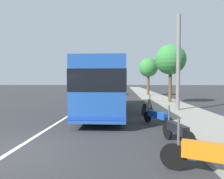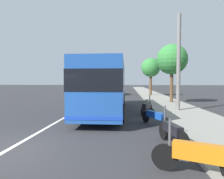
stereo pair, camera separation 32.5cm
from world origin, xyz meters
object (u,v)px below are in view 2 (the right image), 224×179
at_px(car_far_distant, 81,91).
at_px(car_ahead_same_lane, 94,89).
at_px(coach_bus, 106,86).
at_px(motorcycle_angled, 198,156).
at_px(roadside_tree_far_block, 151,68).
at_px(utility_pole, 178,63).
at_px(roadside_tree_mid_block, 172,60).
at_px(motorcycle_nearest_curb, 155,117).
at_px(car_behind_bus, 118,90).
at_px(motorcycle_far_end, 172,132).
at_px(car_oncoming, 100,88).
at_px(motorcycle_mid_row, 147,107).

distance_m(car_far_distant, car_ahead_same_lane, 9.59).
bearing_deg(car_ahead_same_lane, coach_bus, 16.35).
bearing_deg(motorcycle_angled, roadside_tree_far_block, -73.02).
bearing_deg(utility_pole, car_far_distant, 38.83).
height_order(car_far_distant, roadside_tree_mid_block, roadside_tree_mid_block).
bearing_deg(motorcycle_angled, motorcycle_nearest_curb, -65.68).
bearing_deg(car_behind_bus, car_far_distant, 133.73).
bearing_deg(motorcycle_angled, motorcycle_far_end, -66.07).
bearing_deg(car_oncoming, car_far_distant, -2.48).
bearing_deg(motorcycle_far_end, roadside_tree_mid_block, -25.25).
bearing_deg(car_far_distant, motorcycle_mid_row, 25.83).
bearing_deg(motorcycle_nearest_curb, roadside_tree_mid_block, -43.53).
bearing_deg(motorcycle_angled, roadside_tree_mid_block, -79.21).
relative_size(car_far_distant, utility_pole, 0.61).
bearing_deg(roadside_tree_mid_block, car_ahead_same_lane, 32.37).
relative_size(car_oncoming, roadside_tree_mid_block, 0.74).
xyz_separation_m(motorcycle_angled, motorcycle_far_end, (2.05, 0.10, -0.01)).
height_order(coach_bus, roadside_tree_far_block, roadside_tree_far_block).
bearing_deg(roadside_tree_mid_block, motorcycle_far_end, 167.47).
bearing_deg(car_far_distant, car_behind_bus, 131.31).
bearing_deg(car_behind_bus, coach_bus, 178.33).
height_order(coach_bus, motorcycle_mid_row, coach_bus).
distance_m(motorcycle_angled, car_far_distant, 23.41).
bearing_deg(coach_bus, car_oncoming, 8.79).
bearing_deg(motorcycle_far_end, coach_bus, 11.06).
relative_size(roadside_tree_mid_block, roadside_tree_far_block, 1.02).
height_order(motorcycle_angled, motorcycle_far_end, motorcycle_far_end).
bearing_deg(roadside_tree_far_block, motorcycle_far_end, 175.12).
relative_size(car_ahead_same_lane, roadside_tree_far_block, 0.83).
bearing_deg(roadside_tree_mid_block, car_oncoming, 24.07).
height_order(car_ahead_same_lane, roadside_tree_mid_block, roadside_tree_mid_block).
height_order(car_oncoming, roadside_tree_far_block, roadside_tree_far_block).
bearing_deg(motorcycle_nearest_curb, car_behind_bus, -19.08).
height_order(car_oncoming, roadside_tree_mid_block, roadside_tree_mid_block).
distance_m(car_far_distant, car_oncoming, 16.82).
relative_size(car_far_distant, roadside_tree_mid_block, 0.72).
height_order(car_behind_bus, utility_pole, utility_pole).
distance_m(car_behind_bus, utility_pole, 18.74).
relative_size(motorcycle_angled, motorcycle_nearest_curb, 0.97).
xyz_separation_m(motorcycle_angled, car_ahead_same_lane, (31.50, 8.05, 0.24)).
bearing_deg(car_oncoming, roadside_tree_far_block, 32.53).
relative_size(motorcycle_angled, roadside_tree_far_block, 0.35).
relative_size(car_behind_bus, roadside_tree_far_block, 0.83).
distance_m(coach_bus, roadside_tree_far_block, 16.41).
distance_m(motorcycle_nearest_curb, roadside_tree_far_block, 19.92).
bearing_deg(coach_bus, car_ahead_same_lane, 11.60).
bearing_deg(car_behind_bus, roadside_tree_mid_block, -156.83).
xyz_separation_m(motorcycle_angled, car_behind_bus, (27.08, 3.18, 0.19)).
height_order(car_ahead_same_lane, utility_pole, utility_pole).
xyz_separation_m(motorcycle_far_end, motorcycle_mid_row, (6.26, 0.22, -0.01)).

